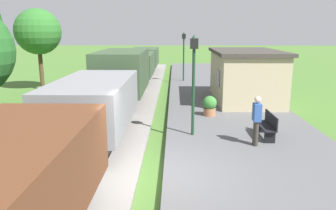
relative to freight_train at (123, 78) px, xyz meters
The scene contains 14 objects.
ground_plane 10.15m from the freight_train, 76.17° to the right, with size 160.00×160.00×0.00m, color #47702D.
platform_slab 11.32m from the freight_train, 60.12° to the right, with size 6.00×60.00×0.25m, color #565659.
track_ballast 9.85m from the freight_train, 90.00° to the right, with size 3.80×60.00×0.12m, color gray.
rail_near 9.86m from the freight_train, 85.78° to the right, with size 0.07×60.00×0.14m, color slate.
rail_far 9.86m from the freight_train, 94.22° to the right, with size 0.07×60.00×0.14m, color slate.
freight_train is the anchor object (origin of this frame).
station_hut 6.80m from the freight_train, ahead, with size 3.50×5.80×2.78m.
bench_near_hut 9.12m from the freight_train, 46.20° to the right, with size 0.42×1.50×0.91m.
bench_down_platform 7.59m from the freight_train, 33.61° to the left, with size 0.42×1.50×0.91m.
person_waiting 9.30m from the freight_train, 52.42° to the right, with size 0.24×0.38×1.71m.
potted_planter 5.75m from the freight_train, 37.53° to the right, with size 0.64×0.64×0.92m.
lamp_post_near 7.36m from the freight_train, 60.27° to the right, with size 0.28×0.28×3.70m.
lamp_post_far 7.95m from the freight_train, 62.75° to the left, with size 0.28×0.28×3.70m.
tree_field_left 7.95m from the freight_train, 146.65° to the left, with size 3.06×3.06×5.52m.
Camera 1 is at (0.50, -8.16, 4.11)m, focal length 34.54 mm.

